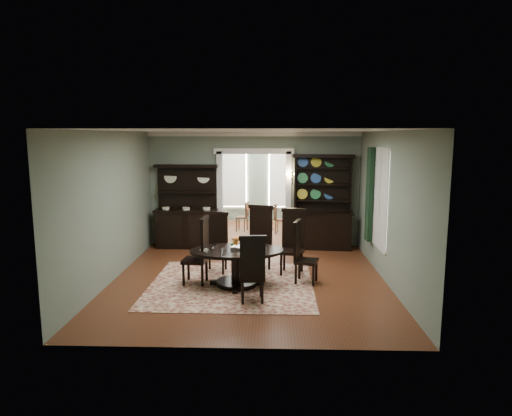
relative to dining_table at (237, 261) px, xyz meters
The scene contains 19 objects.
room 1.16m from the dining_table, 60.59° to the left, with size 5.51×6.01×3.01m.
parlor 5.96m from the dining_table, 87.92° to the left, with size 3.51×3.50×3.01m.
doorway_trim 3.52m from the dining_table, 86.34° to the left, with size 2.08×0.25×2.57m.
right_window 3.35m from the dining_table, 23.50° to the left, with size 0.15×1.47×2.12m.
wall_sconce 3.66m from the dining_table, 69.92° to the left, with size 0.27×0.21×0.21m.
rug 0.51m from the dining_table, 157.88° to the left, with size 3.18×3.03×0.01m, color maroon.
dining_table is the anchor object (origin of this frame).
centerpiece 0.29m from the dining_table, 84.53° to the left, with size 1.36×0.88×0.22m.
chair_far_left 1.11m from the dining_table, 117.54° to the left, with size 0.50×0.48×1.29m.
chair_far_mid 1.14m from the dining_table, 68.18° to the left, with size 0.65×0.64×1.43m.
chair_far_right 1.45m from the dining_table, 38.55° to the left, with size 0.60×0.57×1.38m.
chair_end_left 0.75m from the dining_table, behind, with size 0.51×0.54×1.35m.
chair_end_right 1.29m from the dining_table, 10.46° to the left, with size 0.54×0.56×1.25m.
chair_near 1.02m from the dining_table, 70.41° to the right, with size 0.49×0.47×1.23m.
sideboard 3.45m from the dining_table, 116.50° to the left, with size 1.65×0.60×2.16m.
welsh_dresser 3.68m from the dining_table, 57.02° to the left, with size 1.60×0.72×2.43m.
parlor_table 5.16m from the dining_table, 86.69° to the left, with size 0.74×0.74×0.68m.
parlor_chair_left 5.14m from the dining_table, 91.88° to the left, with size 0.41×0.40×0.90m.
parlor_chair_right 4.94m from the dining_table, 79.53° to the left, with size 0.39×0.38×0.87m.
Camera 1 is at (0.43, -8.91, 2.92)m, focal length 32.00 mm.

